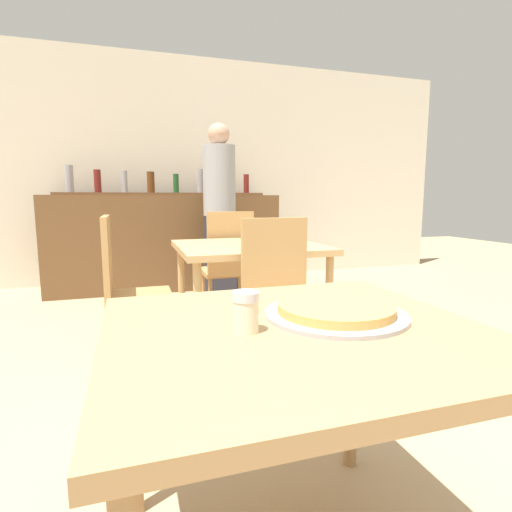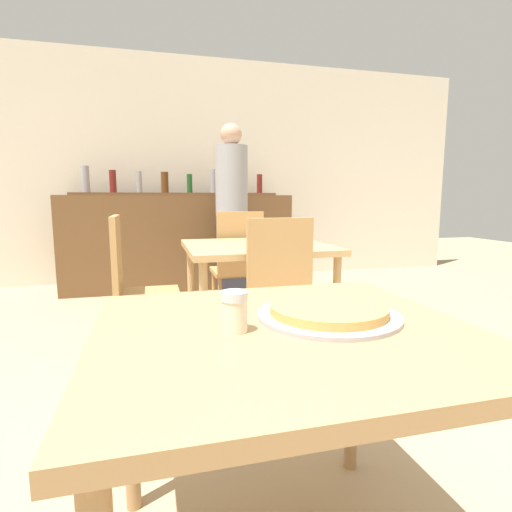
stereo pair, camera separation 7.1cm
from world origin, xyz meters
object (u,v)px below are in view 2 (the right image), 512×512
Objects in this scene: chair_far_side_left at (134,281)px; pizza_tray at (328,312)px; chair_far_side_front at (285,295)px; chair_far_side_back at (238,261)px; person_standing at (232,204)px; cheese_shaker at (234,311)px.

chair_far_side_left reaches higher than pizza_tray.
chair_far_side_front and chair_far_side_back have the same top height.
chair_far_side_front reaches higher than pizza_tray.
person_standing reaches higher than pizza_tray.
chair_far_side_left is 1.74m from cheese_shaker.
chair_far_side_left is at bearing 36.82° from chair_far_side_back.
chair_far_side_left is (-0.81, 0.61, 0.00)m from chair_far_side_front.
chair_far_side_front is 1.22m from chair_far_side_back.
chair_far_side_back is 1.02m from chair_far_side_left.
chair_far_side_left is 1.76m from pizza_tray.
person_standing reaches higher than chair_far_side_back.
chair_far_side_left is (-0.81, -0.61, 0.00)m from chair_far_side_back.
chair_far_side_front is 1.00× the size of chair_far_side_left.
chair_far_side_left is 2.44× the size of pizza_tray.
chair_far_side_front is 1.08m from pizza_tray.
chair_far_side_front is at bearing -93.77° from person_standing.
cheese_shaker is at bearing -114.94° from chair_far_side_front.
chair_far_side_front is 2.24m from person_standing.
chair_far_side_back is (0.00, 1.22, 0.00)m from chair_far_side_front.
pizza_tray is at bearing -96.67° from person_standing.
cheese_shaker is (-0.50, -2.30, 0.25)m from chair_far_side_back.
person_standing reaches higher than chair_far_side_left.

